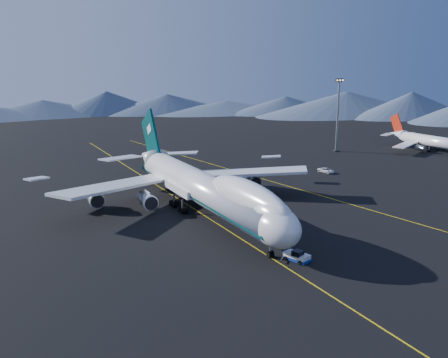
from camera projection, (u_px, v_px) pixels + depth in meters
name	position (u px, v px, depth m)	size (l,w,h in m)	color
ground	(203.00, 214.00, 102.79)	(500.00, 500.00, 0.00)	black
taxiway_line_main	(203.00, 214.00, 102.79)	(0.25, 220.00, 0.01)	gold
taxiway_line_side	(296.00, 188.00, 124.58)	(0.25, 200.00, 0.01)	gold
boeing_747	(202.00, 187.00, 101.54)	(59.62, 72.43, 19.37)	silver
pushback_tug	(297.00, 257.00, 78.23)	(3.44, 4.69, 1.84)	silver
second_jet	(435.00, 142.00, 176.74)	(38.07, 43.01, 12.24)	silver
service_van	(326.00, 170.00, 142.59)	(2.34, 5.08, 1.41)	silver
floodlight_mast	(338.00, 115.00, 176.05)	(3.17, 2.38, 25.67)	black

